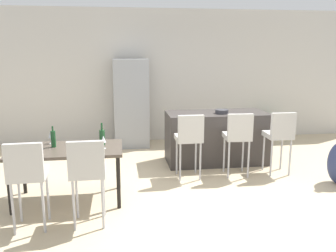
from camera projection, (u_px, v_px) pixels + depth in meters
name	position (u px, v px, depth m)	size (l,w,h in m)	color
ground_plane	(191.00, 186.00, 5.30)	(10.00, 10.00, 0.00)	#C6B28E
back_wall	(166.00, 76.00, 7.82)	(10.00, 0.12, 2.90)	beige
kitchen_island	(216.00, 137.00, 6.35)	(1.80, 0.79, 0.92)	#383330
bar_chair_left	(189.00, 136.00, 5.46)	(0.40, 0.40, 1.05)	beige
bar_chair_middle	(238.00, 134.00, 5.57)	(0.43, 0.43, 1.05)	beige
bar_chair_right	(280.00, 133.00, 5.67)	(0.40, 0.40, 1.05)	beige
dining_table	(67.00, 153.00, 4.65)	(1.46, 0.80, 0.74)	#4C4238
dining_chair_near	(27.00, 172.00, 3.86)	(0.41, 0.41, 1.05)	beige
dining_chair_far	(87.00, 169.00, 3.95)	(0.40, 0.40, 1.05)	beige
wine_bottle_corner	(102.00, 137.00, 4.77)	(0.08, 0.08, 0.31)	#194723
wine_bottle_end	(53.00, 139.00, 4.67)	(0.06, 0.06, 0.29)	#194723
wine_glass_left	(51.00, 135.00, 4.83)	(0.07, 0.07, 0.17)	silver
wine_glass_middle	(103.00, 139.00, 4.60)	(0.07, 0.07, 0.17)	silver
refrigerator	(131.00, 103.00, 7.40)	(0.72, 0.68, 1.84)	#939699
fruit_bowl	(222.00, 112.00, 6.15)	(0.23, 0.23, 0.07)	#333338
potted_plant	(268.00, 125.00, 7.93)	(0.41, 0.41, 0.61)	beige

